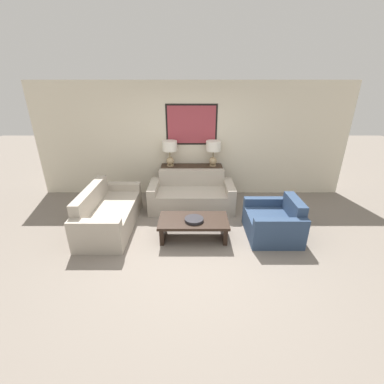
{
  "coord_description": "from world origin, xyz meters",
  "views": [
    {
      "loc": [
        0.01,
        -3.63,
        2.6
      ],
      "look_at": [
        0.01,
        0.92,
        0.65
      ],
      "focal_mm": 24.0,
      "sensor_mm": 36.0,
      "label": 1
    }
  ],
  "objects_px": {
    "table_lamp_right": "(213,149)",
    "couch_by_back_wall": "(191,196)",
    "console_table": "(192,181)",
    "decorative_bowl": "(194,220)",
    "couch_by_side": "(109,214)",
    "coffee_table": "(193,224)",
    "table_lamp_left": "(170,149)",
    "armchair_near_back_wall": "(274,223)"
  },
  "relations": [
    {
      "from": "table_lamp_right",
      "to": "couch_by_back_wall",
      "type": "xyz_separation_m",
      "value": [
        -0.5,
        -0.63,
        -0.9
      ]
    },
    {
      "from": "table_lamp_right",
      "to": "console_table",
      "type": "bearing_deg",
      "value": 180.0
    },
    {
      "from": "decorative_bowl",
      "to": "couch_by_side",
      "type": "bearing_deg",
      "value": 164.52
    },
    {
      "from": "table_lamp_right",
      "to": "decorative_bowl",
      "type": "xyz_separation_m",
      "value": [
        -0.46,
        -1.9,
        -0.78
      ]
    },
    {
      "from": "decorative_bowl",
      "to": "coffee_table",
      "type": "bearing_deg",
      "value": 99.99
    },
    {
      "from": "table_lamp_right",
      "to": "coffee_table",
      "type": "bearing_deg",
      "value": -104.15
    },
    {
      "from": "console_table",
      "to": "table_lamp_left",
      "type": "distance_m",
      "value": 0.94
    },
    {
      "from": "console_table",
      "to": "table_lamp_right",
      "type": "distance_m",
      "value": 0.94
    },
    {
      "from": "table_lamp_left",
      "to": "coffee_table",
      "type": "bearing_deg",
      "value": -73.73
    },
    {
      "from": "decorative_bowl",
      "to": "armchair_near_back_wall",
      "type": "xyz_separation_m",
      "value": [
        1.45,
        0.14,
        -0.14
      ]
    },
    {
      "from": "couch_by_back_wall",
      "to": "coffee_table",
      "type": "xyz_separation_m",
      "value": [
        0.04,
        -1.22,
        0.0
      ]
    },
    {
      "from": "coffee_table",
      "to": "table_lamp_right",
      "type": "bearing_deg",
      "value": 75.85
    },
    {
      "from": "table_lamp_left",
      "to": "couch_by_back_wall",
      "type": "bearing_deg",
      "value": -51.43
    },
    {
      "from": "couch_by_side",
      "to": "armchair_near_back_wall",
      "type": "height_order",
      "value": "couch_by_side"
    },
    {
      "from": "decorative_bowl",
      "to": "armchair_near_back_wall",
      "type": "height_order",
      "value": "armchair_near_back_wall"
    },
    {
      "from": "console_table",
      "to": "table_lamp_right",
      "type": "bearing_deg",
      "value": 0.0
    },
    {
      "from": "console_table",
      "to": "couch_by_side",
      "type": "distance_m",
      "value": 2.15
    },
    {
      "from": "console_table",
      "to": "armchair_near_back_wall",
      "type": "relative_size",
      "value": 1.47
    },
    {
      "from": "decorative_bowl",
      "to": "armchair_near_back_wall",
      "type": "bearing_deg",
      "value": 5.5
    },
    {
      "from": "table_lamp_right",
      "to": "couch_by_side",
      "type": "bearing_deg",
      "value": -145.3
    },
    {
      "from": "table_lamp_left",
      "to": "coffee_table",
      "type": "height_order",
      "value": "table_lamp_left"
    },
    {
      "from": "console_table",
      "to": "coffee_table",
      "type": "bearing_deg",
      "value": -88.86
    },
    {
      "from": "console_table",
      "to": "armchair_near_back_wall",
      "type": "xyz_separation_m",
      "value": [
        1.5,
        -1.76,
        -0.13
      ]
    },
    {
      "from": "table_lamp_left",
      "to": "couch_by_back_wall",
      "type": "xyz_separation_m",
      "value": [
        0.5,
        -0.63,
        -0.9
      ]
    },
    {
      "from": "table_lamp_left",
      "to": "couch_by_back_wall",
      "type": "distance_m",
      "value": 1.21
    },
    {
      "from": "table_lamp_left",
      "to": "decorative_bowl",
      "type": "height_order",
      "value": "table_lamp_left"
    },
    {
      "from": "console_table",
      "to": "couch_by_side",
      "type": "xyz_separation_m",
      "value": [
        -1.59,
        -1.45,
        -0.11
      ]
    },
    {
      "from": "couch_by_back_wall",
      "to": "console_table",
      "type": "bearing_deg",
      "value": 90.0
    },
    {
      "from": "console_table",
      "to": "couch_by_back_wall",
      "type": "height_order",
      "value": "couch_by_back_wall"
    },
    {
      "from": "couch_by_back_wall",
      "to": "coffee_table",
      "type": "bearing_deg",
      "value": -88.27
    },
    {
      "from": "table_lamp_right",
      "to": "decorative_bowl",
      "type": "height_order",
      "value": "table_lamp_right"
    },
    {
      "from": "table_lamp_left",
      "to": "couch_by_back_wall",
      "type": "relative_size",
      "value": 0.32
    },
    {
      "from": "coffee_table",
      "to": "decorative_bowl",
      "type": "height_order",
      "value": "decorative_bowl"
    },
    {
      "from": "couch_by_back_wall",
      "to": "table_lamp_left",
      "type": "bearing_deg",
      "value": 128.57
    },
    {
      "from": "table_lamp_left",
      "to": "couch_by_back_wall",
      "type": "height_order",
      "value": "table_lamp_left"
    },
    {
      "from": "table_lamp_right",
      "to": "couch_by_back_wall",
      "type": "distance_m",
      "value": 1.21
    },
    {
      "from": "table_lamp_left",
      "to": "armchair_near_back_wall",
      "type": "relative_size",
      "value": 0.6
    },
    {
      "from": "console_table",
      "to": "armchair_near_back_wall",
      "type": "bearing_deg",
      "value": -49.63
    },
    {
      "from": "table_lamp_left",
      "to": "table_lamp_right",
      "type": "xyz_separation_m",
      "value": [
        1.0,
        0.0,
        0.0
      ]
    },
    {
      "from": "table_lamp_left",
      "to": "armchair_near_back_wall",
      "type": "bearing_deg",
      "value": -41.37
    },
    {
      "from": "armchair_near_back_wall",
      "to": "table_lamp_left",
      "type": "bearing_deg",
      "value": 138.63
    },
    {
      "from": "table_lamp_left",
      "to": "decorative_bowl",
      "type": "bearing_deg",
      "value": -73.9
    }
  ]
}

